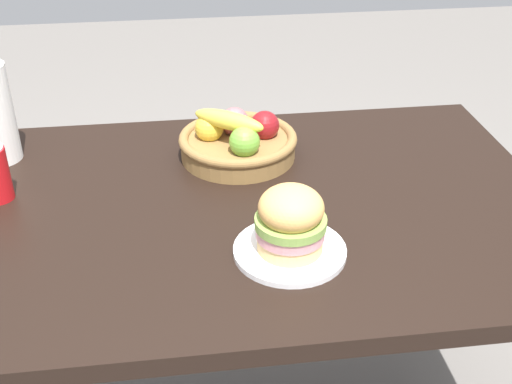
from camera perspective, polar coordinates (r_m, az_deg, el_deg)
dining_table at (r=1.50m, az=-1.51°, el=-4.19°), size 1.40×0.90×0.75m
plate at (r=1.28m, az=2.95°, el=-5.11°), size 0.22×0.22×0.01m
sandwich at (r=1.24m, az=3.03°, el=-2.45°), size 0.14×0.14×0.13m
fruit_basket at (r=1.61m, az=-1.60°, el=4.50°), size 0.29×0.29×0.14m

